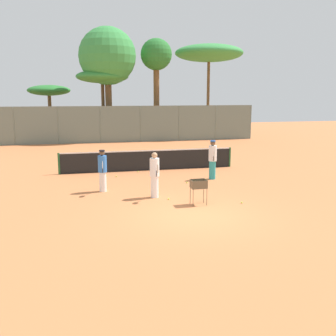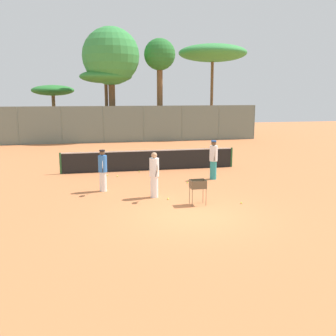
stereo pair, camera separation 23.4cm
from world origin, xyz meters
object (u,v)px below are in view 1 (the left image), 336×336
object	(u,v)px
tennis_net	(149,160)
player_white_outfit	(213,159)
player_red_cap	(155,174)
ball_cart	(199,186)
parked_car	(43,132)
player_yellow_shirt	(103,170)

from	to	relation	value
tennis_net	player_white_outfit	distance (m)	3.79
player_white_outfit	player_red_cap	bearing A→B (deg)	-37.96
player_white_outfit	player_red_cap	world-z (taller)	player_white_outfit
ball_cart	parked_car	world-z (taller)	parked_car
player_red_cap	parked_car	world-z (taller)	player_red_cap
player_yellow_shirt	parked_car	xyz separation A→B (m)	(-3.72, 19.79, -0.23)
ball_cart	tennis_net	bearing A→B (deg)	94.68
tennis_net	player_yellow_shirt	distance (m)	4.87
player_yellow_shirt	ball_cart	xyz separation A→B (m)	(3.21, -2.76, -0.21)
tennis_net	player_yellow_shirt	size ratio (longest dim) A/B	5.34
parked_car	player_white_outfit	bearing A→B (deg)	-64.36
tennis_net	player_white_outfit	bearing A→B (deg)	-48.21
tennis_net	player_red_cap	bearing A→B (deg)	-98.10
player_red_cap	parked_car	size ratio (longest dim) A/B	0.42
ball_cart	player_yellow_shirt	bearing A→B (deg)	139.35
player_yellow_shirt	player_red_cap	bearing A→B (deg)	56.01
tennis_net	ball_cart	world-z (taller)	tennis_net
tennis_net	player_red_cap	xyz separation A→B (m)	(-0.78, -5.48, 0.35)
player_yellow_shirt	ball_cart	world-z (taller)	player_yellow_shirt
player_white_outfit	player_yellow_shirt	distance (m)	5.32
player_white_outfit	parked_car	xyz separation A→B (m)	(-8.90, 18.53, -0.29)
player_white_outfit	player_yellow_shirt	world-z (taller)	player_white_outfit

